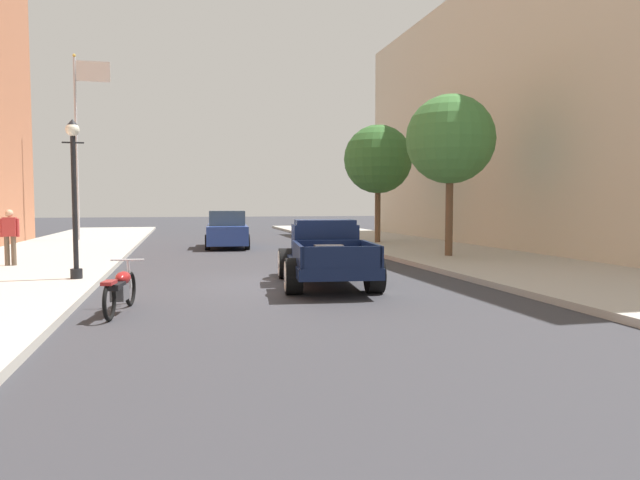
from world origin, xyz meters
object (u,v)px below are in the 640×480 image
(hotrod_truck_navy, at_px, (325,253))
(street_lamp_near, at_px, (74,187))
(pedestrian_sidewalk_left, at_px, (10,234))
(motorcycle_parked, at_px, (120,289))
(street_tree_second, at_px, (378,159))
(car_background_blue, at_px, (227,230))
(flagpole, at_px, (81,127))
(street_tree_nearest, at_px, (450,140))

(hotrod_truck_navy, height_order, street_lamp_near, street_lamp_near)
(pedestrian_sidewalk_left, bearing_deg, motorcycle_parked, -63.56)
(hotrod_truck_navy, distance_m, street_lamp_near, 6.28)
(pedestrian_sidewalk_left, relative_size, street_tree_second, 0.30)
(pedestrian_sidewalk_left, bearing_deg, car_background_blue, 46.56)
(hotrod_truck_navy, distance_m, car_background_blue, 12.21)
(hotrod_truck_navy, relative_size, street_lamp_near, 1.32)
(hotrod_truck_navy, distance_m, motorcycle_parked, 5.34)
(hotrod_truck_navy, relative_size, pedestrian_sidewalk_left, 3.07)
(motorcycle_parked, height_order, street_tree_second, street_tree_second)
(pedestrian_sidewalk_left, bearing_deg, flagpole, 89.40)
(street_lamp_near, height_order, street_tree_nearest, street_tree_nearest)
(flagpole, bearing_deg, motorcycle_parked, -79.52)
(car_background_blue, bearing_deg, hotrod_truck_navy, -83.10)
(pedestrian_sidewalk_left, height_order, flagpole, flagpole)
(hotrod_truck_navy, xyz_separation_m, pedestrian_sidewalk_left, (-8.34, 4.86, 0.33))
(motorcycle_parked, xyz_separation_m, pedestrian_sidewalk_left, (-3.83, 7.69, 0.64))
(street_tree_second, bearing_deg, street_lamp_near, -137.01)
(motorcycle_parked, bearing_deg, car_background_blue, 78.47)
(street_tree_second, bearing_deg, motorcycle_parked, -124.22)
(car_background_blue, height_order, street_tree_second, street_tree_second)
(pedestrian_sidewalk_left, distance_m, street_tree_second, 15.83)
(hotrod_truck_navy, bearing_deg, street_tree_second, 65.16)
(street_tree_nearest, height_order, street_tree_second, street_tree_nearest)
(motorcycle_parked, relative_size, street_tree_second, 0.39)
(motorcycle_parked, bearing_deg, street_tree_second, 55.78)
(motorcycle_parked, distance_m, street_tree_nearest, 13.25)
(car_background_blue, relative_size, street_tree_nearest, 0.79)
(hotrod_truck_navy, height_order, flagpole, flagpole)
(street_lamp_near, xyz_separation_m, street_tree_nearest, (11.60, 3.55, 1.79))
(street_tree_second, bearing_deg, street_tree_nearest, -88.84)
(motorcycle_parked, bearing_deg, flagpole, 100.48)
(flagpole, distance_m, street_tree_second, 14.80)
(flagpole, distance_m, street_tree_nearest, 18.66)
(hotrod_truck_navy, height_order, car_background_blue, car_background_blue)
(car_background_blue, bearing_deg, pedestrian_sidewalk_left, -133.44)
(pedestrian_sidewalk_left, xyz_separation_m, street_lamp_near, (2.41, -3.62, 1.30))
(hotrod_truck_navy, xyz_separation_m, street_tree_second, (5.52, 11.92, 3.26))
(street_lamp_near, bearing_deg, pedestrian_sidewalk_left, 123.65)
(motorcycle_parked, relative_size, pedestrian_sidewalk_left, 1.28)
(street_tree_nearest, xyz_separation_m, street_tree_second, (-0.14, 7.13, -0.17))
(car_background_blue, relative_size, flagpole, 0.48)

